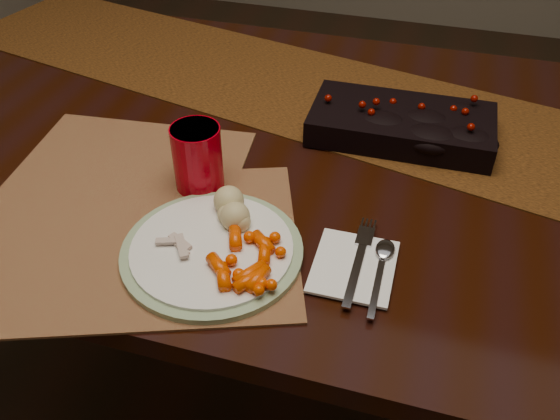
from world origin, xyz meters
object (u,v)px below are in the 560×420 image
(centerpiece, at_px, (402,120))
(baby_carrots, at_px, (239,257))
(placemat_main, at_px, (140,242))
(napkin, at_px, (354,266))
(mashed_potatoes, at_px, (240,206))
(turkey_shreds, at_px, (174,244))
(dinner_plate, at_px, (212,250))
(red_cup, at_px, (198,158))
(dining_table, at_px, (302,281))

(centerpiece, distance_m, baby_carrots, 0.46)
(placemat_main, bearing_deg, napkin, -13.88)
(mashed_potatoes, xyz_separation_m, turkey_shreds, (-0.07, -0.09, -0.01))
(placemat_main, xyz_separation_m, napkin, (0.33, 0.04, 0.00))
(centerpiece, distance_m, dinner_plate, 0.47)
(turkey_shreds, distance_m, napkin, 0.27)
(turkey_shreds, xyz_separation_m, red_cup, (-0.03, 0.17, 0.03))
(centerpiece, distance_m, napkin, 0.38)
(dinner_plate, bearing_deg, turkey_shreds, -159.78)
(dining_table, distance_m, napkin, 0.51)
(mashed_potatoes, height_order, turkey_shreds, mashed_potatoes)
(dinner_plate, bearing_deg, red_cup, 118.09)
(dining_table, relative_size, turkey_shreds, 26.38)
(red_cup, bearing_deg, centerpiece, 39.28)
(red_cup, bearing_deg, dining_table, 51.10)
(centerpiece, distance_m, turkey_shreds, 0.51)
(baby_carrots, xyz_separation_m, red_cup, (-0.13, 0.17, 0.03))
(dinner_plate, relative_size, mashed_potatoes, 3.31)
(placemat_main, height_order, mashed_potatoes, mashed_potatoes)
(turkey_shreds, bearing_deg, centerpiece, 56.72)
(mashed_potatoes, bearing_deg, dinner_plate, -104.82)
(placemat_main, distance_m, mashed_potatoes, 0.16)
(centerpiece, xyz_separation_m, dinner_plate, (-0.23, -0.41, -0.03))
(dinner_plate, distance_m, turkey_shreds, 0.06)
(dining_table, relative_size, dinner_plate, 6.58)
(mashed_potatoes, bearing_deg, baby_carrots, -71.94)
(dinner_plate, height_order, baby_carrots, baby_carrots)
(turkey_shreds, bearing_deg, placemat_main, 168.07)
(turkey_shreds, height_order, napkin, turkey_shreds)
(dinner_plate, bearing_deg, dining_table, 79.51)
(mashed_potatoes, bearing_deg, turkey_shreds, -127.35)
(centerpiece, relative_size, dinner_plate, 1.25)
(centerpiece, xyz_separation_m, placemat_main, (-0.34, -0.41, -0.03))
(placemat_main, distance_m, red_cup, 0.17)
(dinner_plate, bearing_deg, napkin, 8.41)
(dining_table, height_order, dinner_plate, dinner_plate)
(napkin, bearing_deg, placemat_main, -174.14)
(placemat_main, bearing_deg, red_cup, 57.02)
(turkey_shreds, bearing_deg, dining_table, 72.10)
(dining_table, relative_size, centerpiece, 5.28)
(baby_carrots, bearing_deg, red_cup, 127.33)
(mashed_potatoes, distance_m, red_cup, 0.13)
(centerpiece, height_order, baby_carrots, centerpiece)
(turkey_shreds, height_order, red_cup, red_cup)
(mashed_potatoes, distance_m, turkey_shreds, 0.12)
(centerpiece, relative_size, placemat_main, 0.71)
(napkin, bearing_deg, centerpiece, 86.86)
(centerpiece, height_order, red_cup, red_cup)
(dinner_plate, xyz_separation_m, napkin, (0.21, 0.03, -0.01))
(dinner_plate, height_order, turkey_shreds, turkey_shreds)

